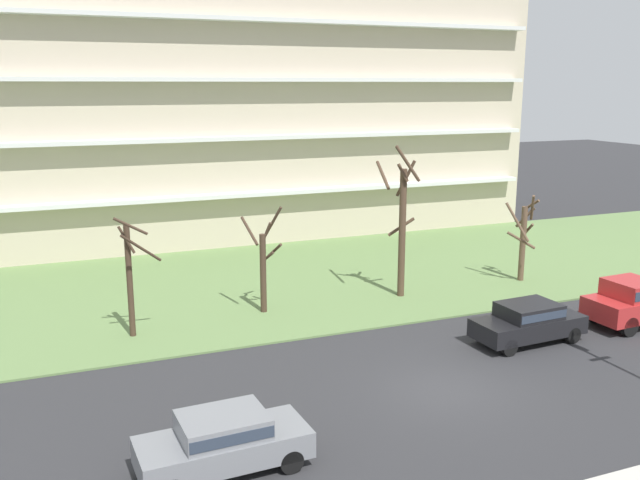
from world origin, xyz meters
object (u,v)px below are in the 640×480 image
at_px(tree_left, 264,264).
at_px(sedan_gray_near_left, 223,440).
at_px(tree_far_left, 131,275).
at_px(tree_center, 401,223).
at_px(tree_right, 523,237).
at_px(sedan_black_center_left, 528,321).

bearing_deg(tree_left, sedan_gray_near_left, -112.23).
distance_m(tree_far_left, tree_center, 12.31).
bearing_deg(tree_far_left, tree_left, 10.23).
xyz_separation_m(tree_left, sedan_gray_near_left, (-4.77, -11.67, -1.35)).
bearing_deg(tree_far_left, sedan_gray_near_left, -85.09).
height_order(tree_far_left, tree_center, tree_center).
xyz_separation_m(tree_right, sedan_black_center_left, (-5.10, -6.96, -1.44)).
height_order(tree_center, tree_right, tree_center).
xyz_separation_m(tree_far_left, sedan_gray_near_left, (0.91, -10.65, -1.71)).
distance_m(tree_center, tree_right, 7.01).
relative_size(tree_far_left, tree_center, 0.70).
relative_size(tree_left, sedan_black_center_left, 1.05).
bearing_deg(sedan_black_center_left, tree_right, -129.15).
bearing_deg(tree_center, sedan_black_center_left, -75.60).
relative_size(tree_center, sedan_gray_near_left, 1.60).
xyz_separation_m(tree_left, tree_center, (6.56, -0.19, 1.32)).
xyz_separation_m(sedan_gray_near_left, sedan_black_center_left, (13.13, 4.50, 0.00)).
distance_m(tree_left, tree_right, 13.46).
bearing_deg(sedan_gray_near_left, tree_center, 42.82).
height_order(tree_right, sedan_gray_near_left, tree_right).
bearing_deg(sedan_black_center_left, sedan_gray_near_left, 16.00).
relative_size(sedan_gray_near_left, sedan_black_center_left, 1.00).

